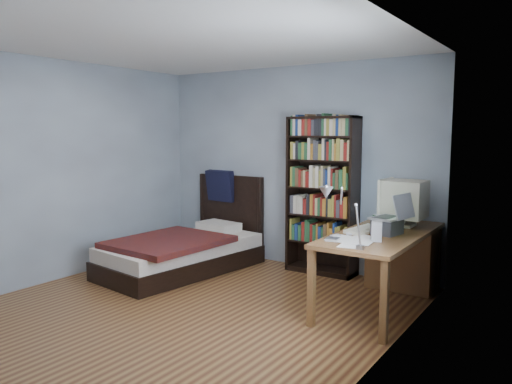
% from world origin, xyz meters
% --- Properties ---
extents(room, '(4.20, 4.24, 2.50)m').
position_xyz_m(room, '(0.03, -0.00, 1.25)').
color(room, '#532A18').
rests_on(room, ground).
extents(desk, '(0.75, 1.75, 0.73)m').
position_xyz_m(desk, '(1.50, 1.69, 0.42)').
color(desk, brown).
rests_on(desk, floor).
extents(crt_monitor, '(0.42, 0.40, 0.48)m').
position_xyz_m(crt_monitor, '(1.56, 1.64, 1.00)').
color(crt_monitor, '#BFB79E').
rests_on(crt_monitor, desk).
extents(laptop, '(0.37, 0.36, 0.39)m').
position_xyz_m(laptop, '(1.59, 1.15, 0.84)').
color(laptop, '#2D2D30').
rests_on(laptop, desk).
extents(desk_lamp, '(0.21, 0.47, 0.55)m').
position_xyz_m(desk_lamp, '(1.49, 0.10, 1.18)').
color(desk_lamp, '#99999E').
rests_on(desk_lamp, desk).
extents(keyboard, '(0.25, 0.49, 0.04)m').
position_xyz_m(keyboard, '(1.34, 1.15, 0.75)').
color(keyboard, beige).
rests_on(keyboard, desk).
extents(speaker, '(0.11, 0.11, 0.18)m').
position_xyz_m(speaker, '(1.60, 0.80, 0.82)').
color(speaker, '#98999B').
rests_on(speaker, desk).
extents(soda_can, '(0.07, 0.07, 0.13)m').
position_xyz_m(soda_can, '(1.37, 1.39, 0.80)').
color(soda_can, '#083106').
rests_on(soda_can, desk).
extents(mouse, '(0.06, 0.11, 0.04)m').
position_xyz_m(mouse, '(1.47, 1.46, 0.75)').
color(mouse, silver).
rests_on(mouse, desk).
extents(phone_silver, '(0.09, 0.11, 0.02)m').
position_xyz_m(phone_silver, '(1.28, 0.94, 0.74)').
color(phone_silver, silver).
rests_on(phone_silver, desk).
extents(phone_grey, '(0.08, 0.11, 0.02)m').
position_xyz_m(phone_grey, '(1.22, 0.76, 0.74)').
color(phone_grey, '#98999B').
rests_on(phone_grey, desk).
extents(external_drive, '(0.12, 0.12, 0.02)m').
position_xyz_m(external_drive, '(1.26, 0.61, 0.74)').
color(external_drive, '#98999B').
rests_on(external_drive, desk).
extents(bookshelf, '(0.84, 0.30, 1.87)m').
position_xyz_m(bookshelf, '(0.50, 1.94, 0.94)').
color(bookshelf, black).
rests_on(bookshelf, floor).
extents(bed, '(1.24, 2.12, 1.16)m').
position_xyz_m(bed, '(-0.94, 1.13, 0.26)').
color(bed, black).
rests_on(bed, floor).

